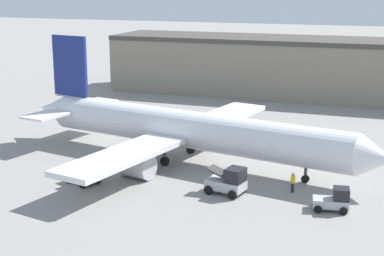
% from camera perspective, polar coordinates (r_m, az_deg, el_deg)
% --- Properties ---
extents(ground_plane, '(400.00, 400.00, 0.00)m').
position_cam_1_polar(ground_plane, '(58.90, 0.00, -3.31)').
color(ground_plane, gray).
extents(terminal_building, '(63.31, 12.42, 9.10)m').
position_cam_1_polar(terminal_building, '(93.54, 11.41, 5.75)').
color(terminal_building, gray).
rests_on(terminal_building, ground_plane).
extents(airplane, '(40.08, 32.62, 11.83)m').
position_cam_1_polar(airplane, '(58.55, -0.86, -0.12)').
color(airplane, white).
rests_on(airplane, ground_plane).
extents(ground_crew_worker, '(0.38, 0.38, 1.74)m').
position_cam_1_polar(ground_crew_worker, '(51.07, 9.74, -5.17)').
color(ground_crew_worker, '#1E2338').
rests_on(ground_crew_worker, ground_plane).
extents(baggage_tug, '(3.25, 2.86, 2.06)m').
position_cam_1_polar(baggage_tug, '(53.26, -10.33, -4.38)').
color(baggage_tug, beige).
rests_on(baggage_tug, ground_plane).
extents(belt_loader_truck, '(3.52, 2.70, 2.38)m').
position_cam_1_polar(belt_loader_truck, '(49.96, 3.55, -5.18)').
color(belt_loader_truck, '#B2B2B7').
rests_on(belt_loader_truck, ground_plane).
extents(pushback_tug, '(2.97, 2.16, 1.90)m').
position_cam_1_polar(pushback_tug, '(47.77, 13.61, -6.81)').
color(pushback_tug, '#B2B2B7').
rests_on(pushback_tug, ground_plane).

